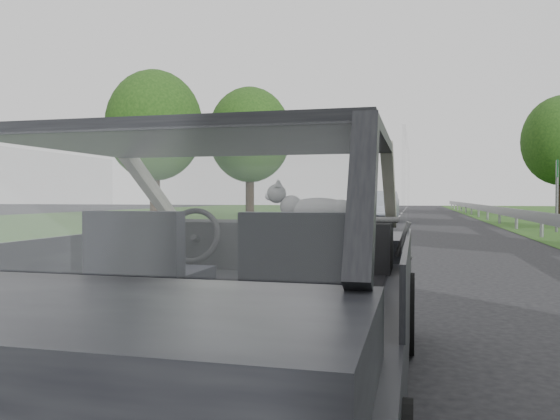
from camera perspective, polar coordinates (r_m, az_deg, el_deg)
The scene contains 11 objects.
ground at distance 3.17m, azimuth -4.41°, elevation -20.08°, with size 140.00×140.00×0.00m, color #333335.
subject_car at distance 2.98m, azimuth -4.44°, elevation -7.00°, with size 1.80×4.00×1.45m, color black.
dashboard at distance 3.56m, azimuth -1.26°, elevation -3.60°, with size 1.58×0.45×0.30m, color black.
driver_seat at distance 2.85m, azimuth -13.97°, elevation -4.28°, with size 0.50×0.72×0.42m, color black.
passenger_seat at distance 2.58m, azimuth 1.99°, elevation -4.84°, with size 0.50×0.72×0.42m, color black.
steering_wheel at distance 3.41m, azimuth -9.08°, elevation -2.66°, with size 0.36×0.36×0.04m, color black.
cat at distance 3.46m, azimuth 4.05°, elevation 0.19°, with size 0.60×0.19×0.27m, color slate.
other_car at distance 25.20m, azimuth 10.22°, elevation 0.36°, with size 1.71×4.32×1.42m, color #A8B1C2.
highway_sign at distance 19.81m, azimuth 26.96°, elevation 1.29°, with size 0.09×0.94×2.34m, color #0B4D1D.
tree_5 at distance 27.84m, azimuth -12.96°, elevation 6.39°, with size 4.75×4.75×7.19m, color #17330F, non-canonical shape.
tree_6 at distance 32.26m, azimuth -3.18°, elevation 5.89°, with size 4.86×4.86×7.37m, color #17330F, non-canonical shape.
Camera 1 is at (0.93, -2.80, 1.16)m, focal length 35.00 mm.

